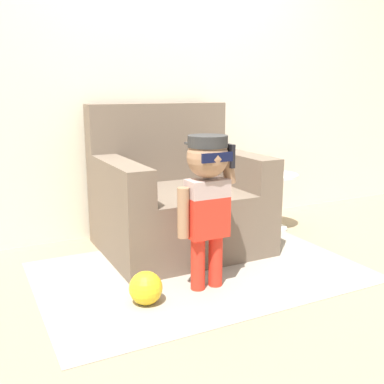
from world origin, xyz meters
TOP-DOWN VIEW (x-y plane):
  - ground_plane at (0.00, 0.00)m, footprint 10.00×10.00m
  - wall_back at (0.00, 0.73)m, footprint 10.00×0.05m
  - armchair at (-0.14, 0.23)m, footprint 1.08×0.92m
  - person_child at (-0.30, -0.49)m, footprint 0.36×0.27m
  - side_table at (0.72, 0.24)m, footprint 0.37×0.37m
  - rug at (-0.22, -0.27)m, footprint 1.96×1.29m
  - toy_ball at (-0.68, -0.52)m, footprint 0.18×0.18m

SIDE VIEW (x-z plane):
  - ground_plane at x=0.00m, z-range 0.00..0.00m
  - rug at x=-0.22m, z-range 0.00..0.01m
  - toy_ball at x=-0.68m, z-range 0.00..0.18m
  - side_table at x=0.72m, z-range 0.05..0.51m
  - armchair at x=-0.14m, z-range -0.17..0.85m
  - person_child at x=-0.30m, z-range 0.15..1.02m
  - wall_back at x=0.00m, z-range 0.00..2.60m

